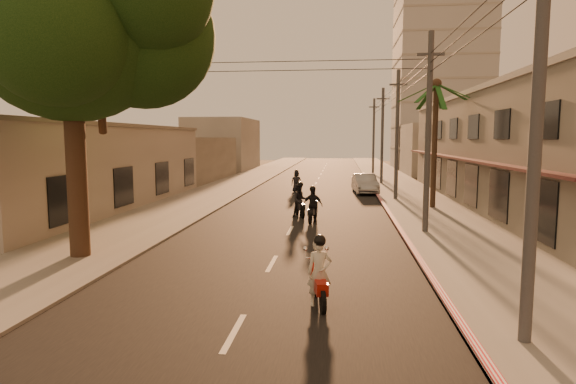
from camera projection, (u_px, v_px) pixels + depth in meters
name	position (u px, v px, depth m)	size (l,w,h in m)	color
ground	(263.00, 281.00, 14.70)	(160.00, 160.00, 0.00)	#383023
road	(307.00, 199.00, 34.46)	(10.00, 140.00, 0.02)	black
sidewalk_right	(414.00, 200.00, 33.64)	(5.00, 140.00, 0.12)	slate
sidewalk_left	(205.00, 197.00, 35.26)	(5.00, 140.00, 0.12)	slate
curb_stripe	(386.00, 209.00, 28.96)	(0.20, 60.00, 0.20)	red
shophouse_row	(524.00, 149.00, 30.57)	(8.80, 34.20, 7.30)	gray
left_building	(76.00, 167.00, 29.75)	(8.20, 24.20, 5.20)	#ADA79C
distant_tower	(441.00, 68.00, 66.74)	(12.10, 12.10, 28.00)	#B7B5B2
broadleaf_tree	(82.00, 18.00, 16.59)	(9.60, 8.70, 12.10)	black
palm_tree	(436.00, 91.00, 28.85)	(5.00, 5.00, 8.20)	black
utility_poles	(398.00, 106.00, 33.06)	(1.20, 48.26, 9.00)	#38383A
filler_right	(439.00, 150.00, 57.31)	(8.00, 14.00, 6.00)	#ADA79C
filler_left_near	(181.00, 159.00, 49.55)	(8.00, 14.00, 4.40)	#ADA79C
filler_left_far	(223.00, 144.00, 67.19)	(8.00, 14.00, 7.00)	#ADA79C
scooter_red	(319.00, 274.00, 12.46)	(0.88, 1.90, 1.89)	black
scooter_mid_a	(300.00, 201.00, 26.54)	(1.31, 1.94, 1.97)	black
scooter_mid_b	(313.00, 206.00, 24.87)	(1.17, 1.93, 1.91)	black
scooter_far_a	(296.00, 182.00, 38.62)	(1.10, 1.84, 1.84)	black
parked_car	(365.00, 184.00, 38.00)	(2.07, 4.79, 1.53)	#A0A4A8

